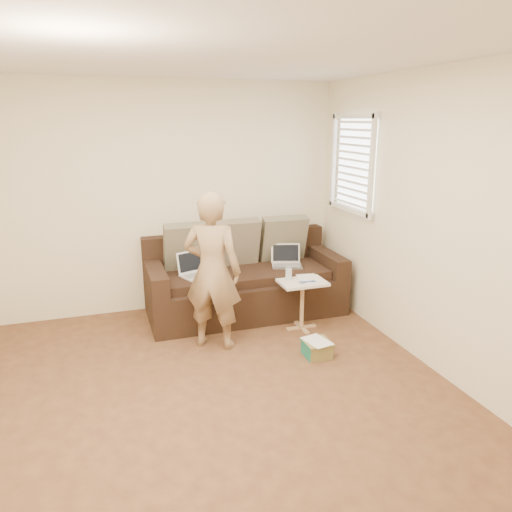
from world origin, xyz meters
The scene contains 18 objects.
floor centered at (0.00, 0.00, 0.00)m, with size 4.50×4.50×0.00m, color #4F2F1D.
ceiling centered at (0.00, 0.00, 2.60)m, with size 4.50×4.50×0.00m, color white.
wall_back centered at (0.00, 2.25, 1.30)m, with size 4.00×4.00×0.00m, color beige.
wall_front centered at (0.00, -2.25, 1.30)m, with size 4.00×4.00×0.00m, color beige.
wall_right centered at (2.00, 0.00, 1.30)m, with size 4.50×4.50×0.00m, color beige.
window_blinds centered at (1.95, 1.50, 1.70)m, with size 0.12×0.88×1.08m, color white, non-canonical shape.
sofa centered at (0.79, 1.77, 0.42)m, with size 2.20×0.95×0.85m, color black, non-canonical shape.
pillow_left centered at (0.19, 1.98, 0.79)m, with size 0.55×0.14×0.55m, color #675E4B, non-canonical shape.
pillow_mid centered at (0.74, 1.98, 0.79)m, with size 0.55×0.14×0.55m, color brown, non-canonical shape.
pillow_right centered at (1.34, 1.99, 0.79)m, with size 0.55×0.14×0.55m, color #675E4B, non-canonical shape.
laptop_silver centered at (1.29, 1.73, 0.52)m, with size 0.34×0.25×0.23m, color #B7BABC, non-canonical shape.
laptop_white centered at (0.24, 1.71, 0.52)m, with size 0.36×0.26×0.26m, color white, non-canonical shape.
person centered at (0.25, 1.05, 0.77)m, with size 0.56×0.38×1.55m, color #91794F.
side_table centered at (1.23, 1.15, 0.27)m, with size 0.49×0.34×0.54m, color silver, non-canonical shape.
drinking_glass centered at (1.11, 1.25, 0.60)m, with size 0.07×0.07×0.12m, color silver, non-canonical shape.
scissors centered at (1.26, 1.09, 0.54)m, with size 0.18×0.10×0.02m, color silver, non-canonical shape.
paper_on_table centered at (1.33, 1.21, 0.54)m, with size 0.21×0.30×0.00m, color white, non-canonical shape.
striped_box centered at (1.11, 0.52, 0.08)m, with size 0.25×0.25×0.16m, color orange, non-canonical shape.
Camera 1 is at (-0.74, -3.24, 2.17)m, focal length 33.88 mm.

